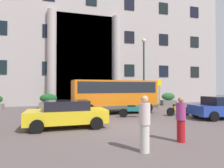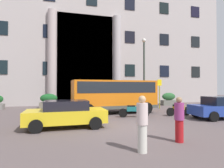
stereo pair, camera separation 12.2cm
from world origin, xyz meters
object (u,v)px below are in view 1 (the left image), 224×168
(hedge_planter_east, at_px, (48,101))
(bus_stop_sign, at_px, (159,91))
(hedge_planter_entrance_right, at_px, (168,99))
(hedge_planter_entrance_left, at_px, (81,101))
(parked_hatchback_near, at_px, (67,113))
(motorcycle_far_end, at_px, (134,111))
(lamppost_plaza_centre, at_px, (144,67))
(scooter_by_planter, at_px, (178,109))
(motorcycle_near_kerb, at_px, (56,113))
(pedestrian_child_trailing, at_px, (145,123))
(hedge_planter_west, at_px, (117,100))
(orange_minibus, at_px, (114,93))
(parked_sedan_far, at_px, (224,107))
(pedestrian_woman_with_bag, at_px, (181,119))

(hedge_planter_east, bearing_deg, bus_stop_sign, -16.57)
(hedge_planter_entrance_right, height_order, hedge_planter_east, hedge_planter_entrance_right)
(hedge_planter_entrance_left, relative_size, parked_hatchback_near, 0.49)
(hedge_planter_east, height_order, motorcycle_far_end, hedge_planter_east)
(parked_hatchback_near, xyz_separation_m, lamppost_plaza_centre, (7.62, 7.18, 3.38))
(bus_stop_sign, height_order, hedge_planter_east, bus_stop_sign)
(bus_stop_sign, xyz_separation_m, lamppost_plaza_centre, (-1.21, 0.87, 2.36))
(hedge_planter_entrance_left, distance_m, motorcycle_far_end, 8.24)
(scooter_by_planter, bearing_deg, parked_hatchback_near, -167.45)
(hedge_planter_entrance_left, xyz_separation_m, parked_hatchback_near, (-1.60, -9.79, 0.12))
(motorcycle_near_kerb, bearing_deg, pedestrian_child_trailing, -68.29)
(hedge_planter_entrance_right, xyz_separation_m, hedge_planter_west, (-6.15, 0.30, -0.03))
(bus_stop_sign, height_order, motorcycle_far_end, bus_stop_sign)
(orange_minibus, relative_size, bus_stop_sign, 2.36)
(pedestrian_child_trailing, bearing_deg, hedge_planter_entrance_left, 136.93)
(hedge_planter_east, relative_size, motorcycle_far_end, 0.83)
(hedge_planter_entrance_left, distance_m, parked_sedan_far, 12.87)
(pedestrian_child_trailing, xyz_separation_m, pedestrian_woman_with_bag, (1.80, 0.67, -0.06))
(orange_minibus, bearing_deg, pedestrian_woman_with_bag, -90.74)
(motorcycle_far_end, bearing_deg, bus_stop_sign, 59.97)
(hedge_planter_east, bearing_deg, motorcycle_near_kerb, -82.16)
(parked_sedan_far, bearing_deg, pedestrian_child_trailing, -145.66)
(bus_stop_sign, relative_size, hedge_planter_west, 1.45)
(parked_hatchback_near, distance_m, scooter_by_planter, 8.17)
(orange_minibus, xyz_separation_m, bus_stop_sign, (5.07, 1.81, 0.17))
(hedge_planter_east, relative_size, scooter_by_planter, 0.86)
(lamppost_plaza_centre, bearing_deg, motorcycle_near_kerb, -149.85)
(hedge_planter_entrance_left, relative_size, hedge_planter_west, 1.02)
(pedestrian_woman_with_bag, bearing_deg, parked_sedan_far, 100.05)
(parked_hatchback_near, relative_size, motorcycle_far_end, 1.98)
(scooter_by_planter, xyz_separation_m, lamppost_plaza_centre, (-0.31, 5.21, 3.64))
(hedge_planter_entrance_left, distance_m, pedestrian_woman_with_bag, 13.74)
(hedge_planter_entrance_right, bearing_deg, bus_stop_sign, -134.15)
(pedestrian_child_trailing, bearing_deg, hedge_planter_east, 149.86)
(orange_minibus, bearing_deg, motorcycle_far_end, -76.58)
(bus_stop_sign, bearing_deg, motorcycle_near_kerb, -157.48)
(parked_sedan_far, bearing_deg, hedge_planter_entrance_left, 135.58)
(bus_stop_sign, height_order, hedge_planter_entrance_right, bus_stop_sign)
(motorcycle_near_kerb, distance_m, pedestrian_child_trailing, 7.39)
(parked_sedan_far, distance_m, pedestrian_child_trailing, 9.00)
(hedge_planter_entrance_right, xyz_separation_m, motorcycle_near_kerb, (-12.20, -6.75, -0.23))
(hedge_planter_west, height_order, motorcycle_near_kerb, hedge_planter_west)
(hedge_planter_west, distance_m, motorcycle_far_end, 7.43)
(hedge_planter_entrance_left, relative_size, pedestrian_child_trailing, 1.11)
(lamppost_plaza_centre, bearing_deg, parked_sedan_far, -70.64)
(motorcycle_near_kerb, bearing_deg, lamppost_plaza_centre, 28.48)
(orange_minibus, distance_m, hedge_planter_east, 7.31)
(scooter_by_planter, distance_m, motorcycle_near_kerb, 8.56)
(hedge_planter_entrance_right, distance_m, hedge_planter_west, 6.16)
(hedge_planter_west, bearing_deg, pedestrian_woman_with_bag, -95.71)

